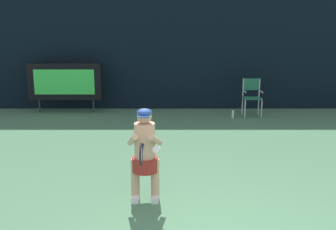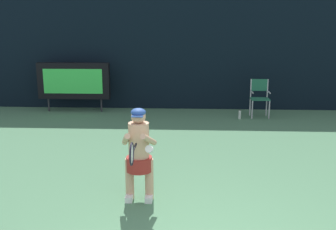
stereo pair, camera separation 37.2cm
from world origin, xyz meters
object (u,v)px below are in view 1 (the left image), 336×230
umpire_chair (250,95)px  tennis_player (143,152)px  tennis_racket (140,154)px  scoreboard (63,82)px  water_bottle (231,114)px

umpire_chair → tennis_player: bearing=-116.2°
umpire_chair → tennis_racket: (-2.81, -6.34, 0.33)m
tennis_player → tennis_racket: bearing=-90.8°
umpire_chair → scoreboard: bearing=175.6°
water_bottle → umpire_chair: bearing=28.3°
tennis_player → tennis_racket: size_ratio=2.36×
tennis_racket → umpire_chair: bearing=78.3°
umpire_chair → tennis_player: size_ratio=0.76×
scoreboard → water_bottle: bearing=-8.5°
tennis_player → tennis_racket: 0.67m
scoreboard → tennis_racket: size_ratio=3.65×
scoreboard → water_bottle: (4.96, -0.74, -0.82)m
tennis_player → umpire_chair: bearing=63.8°
scoreboard → tennis_racket: (2.75, -6.77, 0.01)m
water_bottle → tennis_player: bearing=-112.3°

